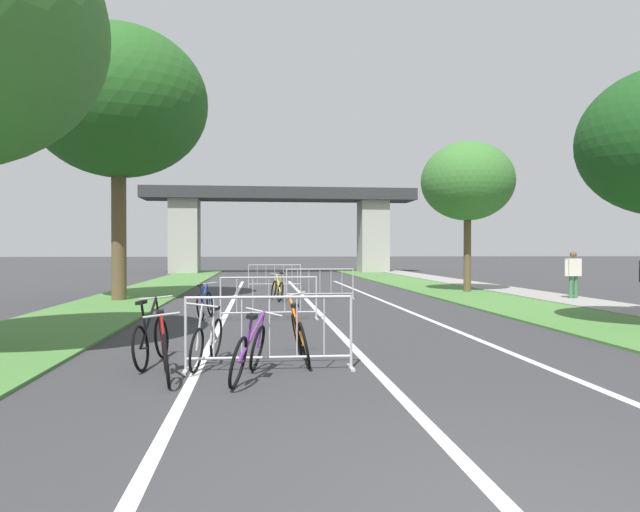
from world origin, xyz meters
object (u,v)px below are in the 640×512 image
object	(u,v)px
crowd_barrier_nearest	(269,333)
bicycle_blue_6	(205,304)
bicycle_silver_2	(207,340)
bicycle_red_3	(164,351)
tree_left_pine_near	(118,103)
bicycle_black_1	(151,339)
crowd_barrier_third	(320,284)
crowd_barrier_fourth	(275,276)
pedestrian_with_backpack	(573,270)
tree_right_oak_near	(468,182)
bicycle_yellow_5	(277,290)
crowd_barrier_second	(269,298)
bicycle_orange_0	(300,337)
bicycle_purple_4	(249,352)

from	to	relation	value
crowd_barrier_nearest	bicycle_blue_6	bearing A→B (deg)	103.02
bicycle_silver_2	bicycle_red_3	bearing A→B (deg)	71.44
tree_left_pine_near	bicycle_black_1	xyz separation A→B (m)	(3.04, -11.02, -6.19)
crowd_barrier_nearest	bicycle_blue_6	size ratio (longest dim) A/B	1.40
crowd_barrier_third	crowd_barrier_fourth	distance (m)	6.05
bicycle_blue_6	pedestrian_with_backpack	size ratio (longest dim) A/B	1.02
tree_right_oak_near	crowd_barrier_third	bearing A→B (deg)	-159.78
tree_right_oak_near	pedestrian_with_backpack	xyz separation A→B (m)	(2.25, -3.84, -3.41)
crowd_barrier_nearest	bicycle_red_3	size ratio (longest dim) A/B	1.44
crowd_barrier_fourth	bicycle_yellow_5	bearing A→B (deg)	-90.85
bicycle_blue_6	tree_left_pine_near	bearing A→B (deg)	129.51
bicycle_black_1	crowd_barrier_fourth	bearing A→B (deg)	89.15
bicycle_silver_2	bicycle_yellow_5	bearing A→B (deg)	-87.20
crowd_barrier_third	bicycle_yellow_5	xyz separation A→B (m)	(-1.50, -0.56, -0.16)
bicycle_yellow_5	crowd_barrier_second	bearing A→B (deg)	-103.74
crowd_barrier_third	bicycle_silver_2	size ratio (longest dim) A/B	1.40
tree_right_oak_near	pedestrian_with_backpack	world-z (taller)	tree_right_oak_near
bicycle_orange_0	bicycle_black_1	size ratio (longest dim) A/B	1.05
crowd_barrier_third	bicycle_silver_2	world-z (taller)	crowd_barrier_third
bicycle_silver_2	bicycle_black_1	bearing A→B (deg)	0.81
bicycle_red_3	bicycle_black_1	bearing A→B (deg)	-81.82
tree_left_pine_near	tree_right_oak_near	bearing A→B (deg)	10.74
crowd_barrier_second	bicycle_purple_4	xyz separation A→B (m)	(-0.37, -6.46, -0.15)
crowd_barrier_second	bicycle_yellow_5	size ratio (longest dim) A/B	1.39
bicycle_purple_4	crowd_barrier_nearest	bearing A→B (deg)	76.89
crowd_barrier_fourth	bicycle_red_3	size ratio (longest dim) A/B	1.44
crowd_barrier_second	bicycle_red_3	bearing A→B (deg)	-103.11
crowd_barrier_third	pedestrian_with_backpack	xyz separation A→B (m)	(8.38, -1.58, 0.49)
crowd_barrier_fourth	bicycle_silver_2	world-z (taller)	crowd_barrier_fourth
crowd_barrier_second	bicycle_yellow_5	bearing A→B (deg)	86.04
crowd_barrier_nearest	crowd_barrier_fourth	world-z (taller)	same
crowd_barrier_nearest	crowd_barrier_fourth	xyz separation A→B (m)	(0.56, 17.66, 0.00)
bicycle_purple_4	bicycle_red_3	bearing A→B (deg)	-174.72
tree_left_pine_near	tree_right_oak_near	xyz separation A→B (m)	(12.87, 2.44, -2.15)
bicycle_blue_6	pedestrian_with_backpack	distance (m)	12.44
crowd_barrier_second	bicycle_yellow_5	xyz separation A→B (m)	(0.37, 5.32, -0.16)
bicycle_black_1	bicycle_silver_2	xyz separation A→B (m)	(0.83, -0.13, -0.01)
crowd_barrier_fourth	bicycle_orange_0	bearing A→B (deg)	-90.32
bicycle_red_3	pedestrian_with_backpack	bearing A→B (deg)	-148.82
bicycle_red_3	bicycle_yellow_5	distance (m)	11.79
bicycle_red_3	bicycle_blue_6	distance (m)	6.83
tree_right_oak_near	bicycle_yellow_5	bearing A→B (deg)	-159.72
tree_left_pine_near	crowd_barrier_second	distance (m)	9.63
bicycle_silver_2	bicycle_blue_6	world-z (taller)	bicycle_silver_2
bicycle_black_1	tree_right_oak_near	bearing A→B (deg)	60.62
crowd_barrier_second	bicycle_blue_6	bearing A→B (deg)	162.21
bicycle_yellow_5	crowd_barrier_third	bearing A→B (deg)	10.77
bicycle_orange_0	bicycle_purple_4	distance (m)	1.35
crowd_barrier_nearest	bicycle_yellow_5	distance (m)	11.22
crowd_barrier_nearest	bicycle_orange_0	distance (m)	0.73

